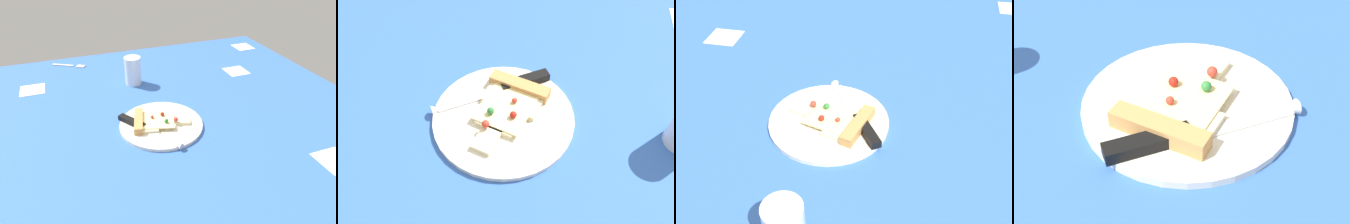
{
  "view_description": "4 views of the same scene",
  "coord_description": "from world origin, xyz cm",
  "views": [
    {
      "loc": [
        -64.76,
        21.8,
        53.92
      ],
      "look_at": [
        10.25,
        -5.37,
        3.37
      ],
      "focal_mm": 31.76,
      "sensor_mm": 36.0,
      "label": 1
    },
    {
      "loc": [
        15.72,
        -38.82,
        47.56
      ],
      "look_at": [
        9.11,
        -3.81,
        3.85
      ],
      "focal_mm": 34.52,
      "sensor_mm": 36.0,
      "label": 2
    },
    {
      "loc": [
        74.73,
        14.59,
        58.72
      ],
      "look_at": [
        7.54,
        0.8,
        3.08
      ],
      "focal_mm": 44.07,
      "sensor_mm": 36.0,
      "label": 3
    },
    {
      "loc": [
        0.25,
        40.71,
        38.07
      ],
      "look_at": [
        8.49,
        1.46,
        2.63
      ],
      "focal_mm": 49.79,
      "sensor_mm": 36.0,
      "label": 4
    }
  ],
  "objects": [
    {
      "name": "ground_plane",
      "position": [
        0.01,
        -0.02,
        -1.5
      ],
      "size": [
        152.83,
        152.83,
        3.0
      ],
      "color": "#3360B7",
      "rests_on": "ground"
    },
    {
      "name": "pizza_slice",
      "position": [
        9.03,
        0.02,
        1.85
      ],
      "size": [
        13.52,
        18.86,
        2.68
      ],
      "rotation": [
        0.0,
        0.0,
        2.87
      ],
      "color": "beige",
      "rests_on": "plate"
    },
    {
      "name": "plate",
      "position": [
        8.37,
        -2.4,
        0.52
      ],
      "size": [
        26.09,
        26.09,
        1.04
      ],
      "primitive_type": "cylinder",
      "color": "silver",
      "rests_on": "ground_plane"
    },
    {
      "name": "knife",
      "position": [
        7.21,
        3.85,
        1.64
      ],
      "size": [
        21.27,
        14.83,
        2.45
      ],
      "rotation": [
        0.0,
        0.0,
        2.15
      ],
      "color": "silver",
      "rests_on": "plate"
    }
  ]
}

